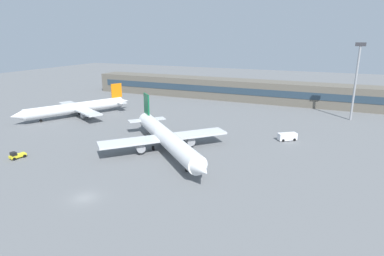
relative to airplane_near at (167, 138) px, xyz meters
name	(u,v)px	position (x,y,z in m)	size (l,w,h in m)	color
ground_plane	(182,137)	(-2.05, 12.73, -3.57)	(400.00, 400.00, 0.00)	slate
terminal_building	(241,90)	(-2.05, 73.75, 0.94)	(145.45, 12.13, 9.00)	#5B564C
airplane_near	(167,138)	(0.00, 0.00, 0.00)	(36.94, 35.38, 11.70)	white
airplane_mid	(76,108)	(-47.05, 18.90, -0.39)	(28.31, 39.17, 10.43)	silver
baggage_tug_yellow	(17,155)	(-30.22, -18.65, -2.77)	(2.44, 3.84, 1.75)	yellow
service_van_white	(287,136)	(26.16, 21.69, -2.45)	(5.37, 4.70, 2.08)	white
floodlight_tower_west	(356,76)	(42.78, 53.88, 11.42)	(3.20, 0.80, 25.92)	gray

